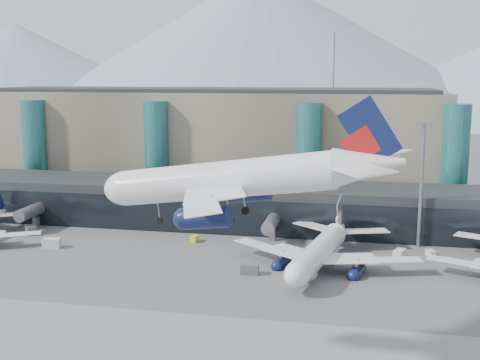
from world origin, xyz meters
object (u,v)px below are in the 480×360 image
Objects in this scene: hero_jet at (254,169)px; veh_g at (431,253)px; veh_b at (194,239)px; veh_c at (250,269)px; veh_a at (52,243)px; veh_d at (399,254)px; jet_parked_mid at (324,241)px; veh_h at (296,277)px; veh_f at (31,230)px; lightmast_mid at (422,178)px.

veh_g is (25.16, 55.75, -24.50)m from hero_jet.
veh_c reaches higher than veh_b.
veh_b is 23.81m from veh_c.
veh_a is 69.31m from veh_d.
veh_b is at bearing 127.00° from veh_c.
veh_b is 47.87m from veh_g.
jet_parked_mid reaches higher than veh_g.
veh_c is at bearing 139.92° from veh_d.
veh_d is at bearing 25.73° from veh_c.
veh_h reaches higher than veh_c.
veh_b is 1.07× the size of veh_g.
jet_parked_mid is 11.85× the size of veh_d.
veh_a is at bearing 145.78° from hero_jet.
veh_f is at bearing 139.87° from veh_h.
veh_a is 1.10× the size of veh_d.
hero_jet is at bearing -178.52° from veh_d.
hero_jet is at bearing -114.05° from veh_h.
veh_g is at bearing -42.31° from veh_d.
veh_c is at bearing -132.44° from veh_b.
veh_h is (60.94, -19.66, -0.04)m from veh_f.
jet_parked_mid is 10.88× the size of veh_f.
veh_d is at bearing -87.57° from veh_b.
veh_c is 55.06m from veh_f.
hero_jet is 65.89m from veh_g.
lightmast_mid is 36.96m from veh_h.
lightmast_mid reaches higher than veh_a.
veh_a is 1.01× the size of veh_f.
lightmast_mid is 15.24m from veh_g.
veh_f is (-64.78, 8.86, -3.61)m from jet_parked_mid.
jet_parked_mid is 15.29m from veh_c.
veh_g is 31.35m from veh_h.
veh_d is (-4.27, -9.20, -13.52)m from lightmast_mid.
hero_jet is 51.00m from jet_parked_mid.
lightmast_mid is at bearing 172.20° from veh_g.
hero_jet is 84.95m from veh_f.
veh_c is 1.52× the size of veh_g.
hero_jet is at bearing -110.62° from lightmast_mid.
lightmast_mid is at bearing 34.69° from veh_c.
veh_d is 78.90m from veh_f.
lightmast_mid is 84.46m from veh_f.
veh_g is 0.63× the size of veh_h.
veh_f reaches higher than veh_g.
veh_d is at bearing 21.42° from veh_h.
veh_f is at bearing 93.11° from jet_parked_mid.
hero_jet is 11.21× the size of veh_d.
veh_d is 6.84m from veh_g.
veh_g is at bearing -130.87° from veh_f.
lightmast_mid is 8.10× the size of veh_d.
veh_c is 36.99m from veh_g.
veh_h is at bearing -74.58° from veh_g.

